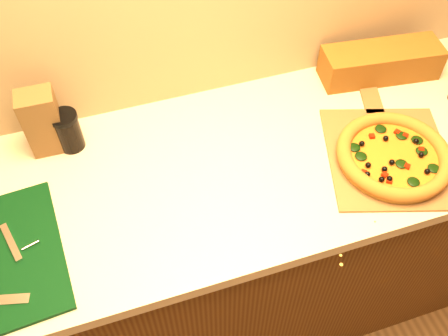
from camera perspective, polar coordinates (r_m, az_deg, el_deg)
cabinet at (r=1.82m, az=-0.21°, el=-9.32°), size 2.80×0.65×0.86m
countertop at (r=1.45m, az=-0.26°, el=-0.44°), size 2.84×0.68×0.04m
pizza_peel at (r=1.54m, az=18.11°, el=1.72°), size 0.45×0.56×0.01m
pizza at (r=1.50m, az=18.84°, el=1.34°), size 0.33×0.33×0.05m
cutting_board at (r=1.37m, az=-23.98°, el=-9.55°), size 0.32×0.41×0.03m
rolling_pin at (r=1.86m, az=18.35°, el=12.45°), size 0.31×0.19×0.05m
bread_bag at (r=1.76m, az=17.46°, el=11.43°), size 0.40×0.17×0.11m
paper_bag at (r=1.50m, az=-19.98°, el=4.97°), size 0.10×0.08×0.20m
dark_jar at (r=1.51m, az=-17.41°, el=4.08°), size 0.08×0.08×0.13m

